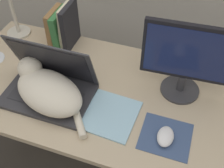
{
  "coord_description": "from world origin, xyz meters",
  "views": [
    {
      "loc": [
        0.31,
        -0.46,
        1.7
      ],
      "look_at": [
        0.05,
        0.31,
        0.84
      ],
      "focal_mm": 45.0,
      "sensor_mm": 36.0,
      "label": 1
    }
  ],
  "objects_px": {
    "laptop": "(49,85)",
    "cat": "(47,89)",
    "external_monitor": "(187,59)",
    "computer_mouse": "(165,136)",
    "book_row": "(63,27)",
    "notepad": "(111,115)"
  },
  "relations": [
    {
      "from": "laptop",
      "to": "notepad",
      "type": "relative_size",
      "value": 1.63
    },
    {
      "from": "laptop",
      "to": "cat",
      "type": "distance_m",
      "value": 0.04
    },
    {
      "from": "cat",
      "to": "computer_mouse",
      "type": "distance_m",
      "value": 0.54
    },
    {
      "from": "external_monitor",
      "to": "computer_mouse",
      "type": "bearing_deg",
      "value": -92.27
    },
    {
      "from": "external_monitor",
      "to": "computer_mouse",
      "type": "height_order",
      "value": "external_monitor"
    },
    {
      "from": "laptop",
      "to": "external_monitor",
      "type": "bearing_deg",
      "value": 20.18
    },
    {
      "from": "external_monitor",
      "to": "book_row",
      "type": "relative_size",
      "value": 1.62
    },
    {
      "from": "computer_mouse",
      "to": "book_row",
      "type": "height_order",
      "value": "book_row"
    },
    {
      "from": "external_monitor",
      "to": "notepad",
      "type": "xyz_separation_m",
      "value": [
        -0.25,
        -0.24,
        -0.19
      ]
    },
    {
      "from": "book_row",
      "to": "notepad",
      "type": "relative_size",
      "value": 0.99
    },
    {
      "from": "laptop",
      "to": "computer_mouse",
      "type": "relative_size",
      "value": 4.02
    },
    {
      "from": "laptop",
      "to": "notepad",
      "type": "xyz_separation_m",
      "value": [
        0.3,
        -0.03,
        -0.05
      ]
    },
    {
      "from": "laptop",
      "to": "external_monitor",
      "type": "height_order",
      "value": "external_monitor"
    },
    {
      "from": "external_monitor",
      "to": "computer_mouse",
      "type": "relative_size",
      "value": 3.94
    },
    {
      "from": "cat",
      "to": "notepad",
      "type": "bearing_deg",
      "value": 0.79
    },
    {
      "from": "cat",
      "to": "book_row",
      "type": "relative_size",
      "value": 1.75
    },
    {
      "from": "notepad",
      "to": "laptop",
      "type": "bearing_deg",
      "value": 173.43
    },
    {
      "from": "book_row",
      "to": "notepad",
      "type": "xyz_separation_m",
      "value": [
        0.4,
        -0.39,
        -0.1
      ]
    },
    {
      "from": "cat",
      "to": "computer_mouse",
      "type": "relative_size",
      "value": 4.26
    },
    {
      "from": "laptop",
      "to": "cat",
      "type": "height_order",
      "value": "laptop"
    },
    {
      "from": "laptop",
      "to": "book_row",
      "type": "xyz_separation_m",
      "value": [
        -0.1,
        0.35,
        0.06
      ]
    },
    {
      "from": "cat",
      "to": "external_monitor",
      "type": "distance_m",
      "value": 0.61
    }
  ]
}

